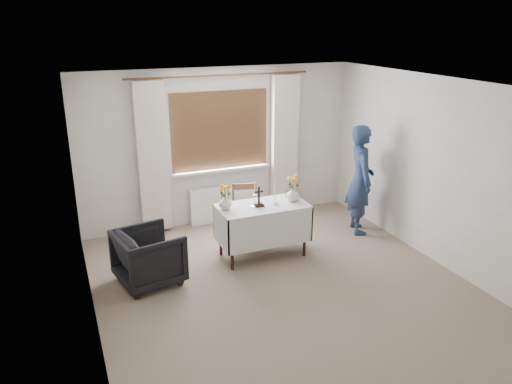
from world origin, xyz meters
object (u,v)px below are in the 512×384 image
armchair (149,257)px  person (360,180)px  flower_vase_right (293,194)px  wooden_cross (259,196)px  wooden_chair (246,214)px  altar_table (263,231)px  flower_vase_left (225,203)px

armchair → person: bearing=-94.8°
armchair → flower_vase_right: (2.08, 0.14, 0.51)m
armchair → wooden_cross: (1.55, 0.13, 0.55)m
wooden_chair → armchair: size_ratio=1.11×
person → altar_table: bearing=115.1°
person → wooden_cross: bearing=115.3°
wooden_chair → flower_vase_left: 0.83m
armchair → flower_vase_right: 2.14m
person → flower_vase_left: size_ratio=9.19×
person → wooden_cross: (-1.80, -0.25, 0.06)m
altar_table → flower_vase_left: size_ratio=6.71×
flower_vase_left → flower_vase_right: 0.98m
flower_vase_left → flower_vase_right: flower_vase_right is taller
armchair → flower_vase_left: bearing=-90.8°
wooden_cross → armchair: bearing=-172.5°
wooden_cross → flower_vase_left: bearing=173.4°
altar_table → person: bearing=7.8°
flower_vase_left → armchair: bearing=-169.5°
flower_vase_left → flower_vase_right: (0.98, -0.06, 0.01)m
person → armchair: bearing=113.8°
armchair → wooden_chair: bearing=-76.9°
armchair → flower_vase_right: size_ratio=3.90×
person → wooden_cross: person is taller
wooden_cross → flower_vase_left: (-0.46, 0.08, -0.05)m
wooden_cross → wooden_chair: bearing=89.4°
person → wooden_cross: 1.82m
wooden_chair → person: bearing=4.6°
altar_table → flower_vase_left: (-0.52, 0.06, 0.47)m
altar_table → person: size_ratio=0.73×
person → flower_vase_left: 2.26m
person → wooden_cross: size_ratio=5.92×
flower_vase_right → armchair: bearing=-176.1°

